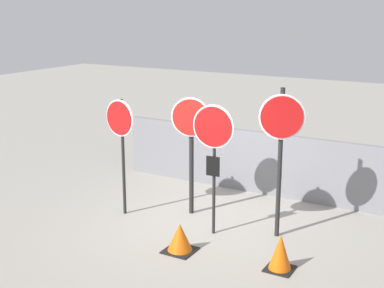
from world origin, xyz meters
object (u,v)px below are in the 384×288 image
stop_sign_1 (191,135)px  traffic_cone_0 (280,252)px  stop_sign_3 (281,135)px  stop_sign_0 (120,129)px  stop_sign_2 (213,138)px  traffic_cone_1 (180,238)px

stop_sign_1 → traffic_cone_0: size_ratio=4.00×
traffic_cone_0 → stop_sign_1: bearing=150.8°
stop_sign_3 → stop_sign_1: bearing=152.7°
stop_sign_0 → stop_sign_2: (1.88, 0.02, 0.05)m
stop_sign_0 → stop_sign_2: stop_sign_2 is taller
stop_sign_2 → traffic_cone_1: 1.69m
stop_sign_3 → traffic_cone_0: (0.46, -1.08, -1.50)m
stop_sign_0 → stop_sign_1: size_ratio=0.98×
traffic_cone_0 → traffic_cone_1: traffic_cone_0 is taller
stop_sign_3 → traffic_cone_1: size_ratio=5.30×
stop_sign_1 → traffic_cone_0: bearing=-45.9°
stop_sign_0 → traffic_cone_1: (1.73, -0.82, -1.41)m
stop_sign_1 → stop_sign_3: size_ratio=0.87×
stop_sign_3 → traffic_cone_0: stop_sign_3 is taller
stop_sign_1 → stop_sign_3: 1.80m
stop_sign_2 → traffic_cone_0: stop_sign_2 is taller
traffic_cone_1 → traffic_cone_0: bearing=7.3°
stop_sign_1 → stop_sign_3: stop_sign_3 is taller
stop_sign_1 → stop_sign_2: (0.78, -0.62, 0.17)m
stop_sign_1 → stop_sign_3: (1.78, -0.17, 0.25)m
stop_sign_2 → traffic_cone_0: (1.46, -0.63, -1.42)m
stop_sign_3 → traffic_cone_1: (-1.14, -1.29, -1.54)m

